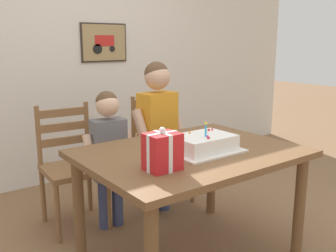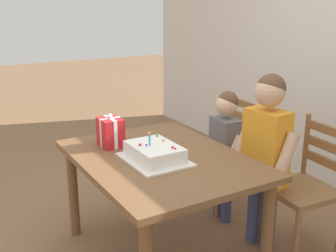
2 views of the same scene
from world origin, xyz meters
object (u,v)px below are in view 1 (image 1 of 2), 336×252
at_px(gift_box_red_large, 162,152).
at_px(child_older, 158,123).
at_px(chair_right, 161,148).
at_px(birthday_cake, 203,144).
at_px(chair_left, 71,166).
at_px(dining_table, 190,165).
at_px(child_younger, 109,147).

height_order(gift_box_red_large, child_older, child_older).
bearing_deg(chair_right, birthday_cake, -111.09).
xyz_separation_m(chair_left, chair_right, (0.83, -0.00, 0.00)).
xyz_separation_m(dining_table, birthday_cake, (0.04, -0.07, 0.14)).
distance_m(birthday_cake, child_older, 0.77).
distance_m(child_older, child_younger, 0.45).
height_order(birthday_cake, child_older, child_older).
xyz_separation_m(chair_left, child_younger, (0.21, -0.22, 0.16)).
bearing_deg(child_younger, dining_table, -73.33).
bearing_deg(gift_box_red_large, dining_table, 28.52).
xyz_separation_m(gift_box_red_large, chair_left, (-0.06, 1.09, -0.36)).
xyz_separation_m(chair_right, child_younger, (-0.62, -0.22, 0.16)).
distance_m(dining_table, chair_left, 1.01).
height_order(dining_table, chair_left, chair_left).
distance_m(dining_table, child_older, 0.73).
relative_size(dining_table, child_younger, 1.26).
bearing_deg(chair_right, chair_left, 180.00).
distance_m(chair_right, child_older, 0.40).
bearing_deg(birthday_cake, dining_table, 122.79).
height_order(gift_box_red_large, child_younger, child_younger).
height_order(chair_left, chair_right, same).
height_order(chair_left, child_younger, child_younger).
height_order(gift_box_red_large, chair_left, gift_box_red_large).
bearing_deg(chair_right, child_older, -129.78).
distance_m(birthday_cake, chair_left, 1.11).
xyz_separation_m(birthday_cake, child_older, (0.19, 0.75, -0.03)).
relative_size(child_older, child_younger, 1.19).
xyz_separation_m(dining_table, gift_box_red_large, (-0.35, -0.19, 0.19)).
height_order(birthday_cake, chair_left, same).
bearing_deg(child_older, chair_right, 50.22).
xyz_separation_m(chair_left, child_older, (0.64, -0.22, 0.28)).
xyz_separation_m(dining_table, chair_left, (-0.41, 0.90, -0.16)).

